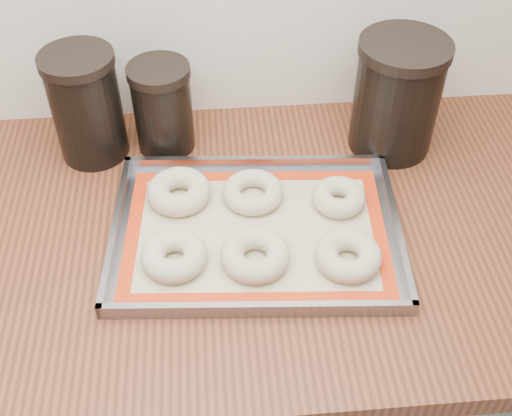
{
  "coord_description": "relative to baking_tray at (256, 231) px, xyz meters",
  "views": [
    {
      "loc": [
        -0.07,
        0.95,
        1.66
      ],
      "look_at": [
        -0.01,
        1.65,
        0.96
      ],
      "focal_mm": 45.0,
      "sensor_mm": 36.0,
      "label": 1
    }
  ],
  "objects": [
    {
      "name": "canister_left",
      "position": [
        -0.28,
        0.23,
        0.1
      ],
      "size": [
        0.13,
        0.13,
        0.2
      ],
      "color": "black",
      "rests_on": "countertop"
    },
    {
      "name": "bagel_front_left",
      "position": [
        -0.13,
        -0.06,
        0.02
      ],
      "size": [
        0.13,
        0.13,
        0.04
      ],
      "primitive_type": "torus",
      "rotation": [
        0.0,
        0.0,
        -0.37
      ],
      "color": "#C3B397",
      "rests_on": "baking_mat"
    },
    {
      "name": "baking_mat",
      "position": [
        0.0,
        0.0,
        -0.0
      ],
      "size": [
        0.44,
        0.32,
        0.0
      ],
      "rotation": [
        0.0,
        0.0,
        -0.07
      ],
      "color": "#C6B793",
      "rests_on": "baking_tray"
    },
    {
      "name": "countertop",
      "position": [
        0.01,
        0.02,
        -0.03
      ],
      "size": [
        3.06,
        0.68,
        0.04
      ],
      "primitive_type": "cube",
      "color": "brown",
      "rests_on": "cabinet"
    },
    {
      "name": "bagel_back_mid",
      "position": [
        0.0,
        0.08,
        0.01
      ],
      "size": [
        0.12,
        0.12,
        0.03
      ],
      "primitive_type": "torus",
      "rotation": [
        0.0,
        0.0,
        0.22
      ],
      "color": "#C3B397",
      "rests_on": "baking_mat"
    },
    {
      "name": "bagel_back_right",
      "position": [
        0.14,
        0.05,
        0.01
      ],
      "size": [
        0.1,
        0.1,
        0.03
      ],
      "primitive_type": "torus",
      "rotation": [
        0.0,
        0.0,
        0.12
      ],
      "color": "#C3B397",
      "rests_on": "baking_mat"
    },
    {
      "name": "baking_tray",
      "position": [
        0.0,
        0.0,
        0.0
      ],
      "size": [
        0.48,
        0.36,
        0.03
      ],
      "rotation": [
        0.0,
        0.0,
        -0.07
      ],
      "color": "gray",
      "rests_on": "countertop"
    },
    {
      "name": "bagel_front_mid",
      "position": [
        -0.01,
        -0.06,
        0.02
      ],
      "size": [
        0.13,
        0.13,
        0.04
      ],
      "primitive_type": "torus",
      "rotation": [
        0.0,
        0.0,
        -0.27
      ],
      "color": "#C3B397",
      "rests_on": "baking_mat"
    },
    {
      "name": "cabinet",
      "position": [
        0.01,
        0.02,
        -0.48
      ],
      "size": [
        3.0,
        0.65,
        0.86
      ],
      "primitive_type": "cube",
      "color": "slate",
      "rests_on": "floor"
    },
    {
      "name": "bagel_back_left",
      "position": [
        -0.12,
        0.09,
        0.02
      ],
      "size": [
        0.11,
        0.11,
        0.04
      ],
      "primitive_type": "torus",
      "rotation": [
        0.0,
        0.0,
        0.06
      ],
      "color": "#C3B397",
      "rests_on": "baking_mat"
    },
    {
      "name": "canister_right",
      "position": [
        0.27,
        0.21,
        0.1
      ],
      "size": [
        0.16,
        0.16,
        0.21
      ],
      "color": "black",
      "rests_on": "countertop"
    },
    {
      "name": "canister_mid",
      "position": [
        -0.15,
        0.24,
        0.08
      ],
      "size": [
        0.11,
        0.11,
        0.17
      ],
      "color": "black",
      "rests_on": "countertop"
    },
    {
      "name": "bagel_front_right",
      "position": [
        0.13,
        -0.08,
        0.02
      ],
      "size": [
        0.11,
        0.11,
        0.04
      ],
      "primitive_type": "torus",
      "rotation": [
        0.0,
        0.0,
        0.06
      ],
      "color": "#C3B397",
      "rests_on": "baking_mat"
    }
  ]
}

